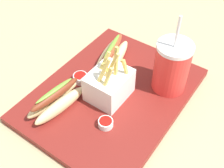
{
  "coord_description": "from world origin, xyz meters",
  "views": [
    {
      "loc": [
        0.42,
        0.29,
        0.58
      ],
      "look_at": [
        0.0,
        0.0,
        0.05
      ],
      "focal_mm": 46.37,
      "sensor_mm": 36.0,
      "label": 1
    }
  ],
  "objects_px": {
    "hot_dog_1": "(56,100)",
    "ketchup_cup_2": "(106,123)",
    "hot_dog_2": "(112,55)",
    "ketchup_cup_1": "(80,78)",
    "fries_basket": "(110,85)",
    "soda_cup": "(172,67)",
    "ketchup_cup_3": "(168,62)"
  },
  "relations": [
    {
      "from": "fries_basket",
      "to": "ketchup_cup_2",
      "type": "relative_size",
      "value": 4.29
    },
    {
      "from": "fries_basket",
      "to": "hot_dog_2",
      "type": "height_order",
      "value": "fries_basket"
    },
    {
      "from": "ketchup_cup_3",
      "to": "fries_basket",
      "type": "bearing_deg",
      "value": -18.21
    },
    {
      "from": "ketchup_cup_1",
      "to": "ketchup_cup_2",
      "type": "height_order",
      "value": "ketchup_cup_1"
    },
    {
      "from": "soda_cup",
      "to": "hot_dog_1",
      "type": "bearing_deg",
      "value": -40.25
    },
    {
      "from": "hot_dog_1",
      "to": "ketchup_cup_1",
      "type": "bearing_deg",
      "value": -173.09
    },
    {
      "from": "hot_dog_1",
      "to": "ketchup_cup_3",
      "type": "height_order",
      "value": "hot_dog_1"
    },
    {
      "from": "hot_dog_2",
      "to": "fries_basket",
      "type": "bearing_deg",
      "value": 33.78
    },
    {
      "from": "soda_cup",
      "to": "ketchup_cup_1",
      "type": "relative_size",
      "value": 5.65
    },
    {
      "from": "soda_cup",
      "to": "hot_dog_1",
      "type": "height_order",
      "value": "soda_cup"
    },
    {
      "from": "fries_basket",
      "to": "ketchup_cup_2",
      "type": "height_order",
      "value": "fries_basket"
    },
    {
      "from": "hot_dog_1",
      "to": "ketchup_cup_2",
      "type": "distance_m",
      "value": 0.13
    },
    {
      "from": "fries_basket",
      "to": "ketchup_cup_1",
      "type": "relative_size",
      "value": 3.93
    },
    {
      "from": "soda_cup",
      "to": "ketchup_cup_2",
      "type": "height_order",
      "value": "soda_cup"
    },
    {
      "from": "soda_cup",
      "to": "hot_dog_2",
      "type": "bearing_deg",
      "value": -88.34
    },
    {
      "from": "hot_dog_1",
      "to": "hot_dog_2",
      "type": "distance_m",
      "value": 0.22
    },
    {
      "from": "ketchup_cup_2",
      "to": "ketchup_cup_1",
      "type": "bearing_deg",
      "value": -119.41
    },
    {
      "from": "hot_dog_2",
      "to": "ketchup_cup_3",
      "type": "xyz_separation_m",
      "value": [
        -0.08,
        0.14,
        -0.01
      ]
    },
    {
      "from": "hot_dog_1",
      "to": "ketchup_cup_2",
      "type": "relative_size",
      "value": 4.52
    },
    {
      "from": "ketchup_cup_1",
      "to": "ketchup_cup_2",
      "type": "xyz_separation_m",
      "value": [
        0.08,
        0.14,
        -0.0
      ]
    },
    {
      "from": "fries_basket",
      "to": "ketchup_cup_1",
      "type": "height_order",
      "value": "fries_basket"
    },
    {
      "from": "hot_dog_1",
      "to": "fries_basket",
      "type": "bearing_deg",
      "value": 141.37
    },
    {
      "from": "hot_dog_1",
      "to": "ketchup_cup_3",
      "type": "xyz_separation_m",
      "value": [
        -0.3,
        0.15,
        -0.02
      ]
    },
    {
      "from": "soda_cup",
      "to": "fries_basket",
      "type": "relative_size",
      "value": 1.44
    },
    {
      "from": "fries_basket",
      "to": "hot_dog_1",
      "type": "bearing_deg",
      "value": -38.63
    },
    {
      "from": "ketchup_cup_1",
      "to": "ketchup_cup_3",
      "type": "xyz_separation_m",
      "value": [
        -0.2,
        0.16,
        -0.0
      ]
    },
    {
      "from": "fries_basket",
      "to": "ketchup_cup_3",
      "type": "height_order",
      "value": "fries_basket"
    },
    {
      "from": "soda_cup",
      "to": "ketchup_cup_1",
      "type": "height_order",
      "value": "soda_cup"
    },
    {
      "from": "fries_basket",
      "to": "ketchup_cup_1",
      "type": "bearing_deg",
      "value": -88.83
    },
    {
      "from": "hot_dog_1",
      "to": "ketchup_cup_1",
      "type": "xyz_separation_m",
      "value": [
        -0.11,
        -0.01,
        -0.01
      ]
    },
    {
      "from": "hot_dog_2",
      "to": "ketchup_cup_1",
      "type": "distance_m",
      "value": 0.12
    },
    {
      "from": "hot_dog_1",
      "to": "ketchup_cup_2",
      "type": "xyz_separation_m",
      "value": [
        -0.02,
        0.13,
        -0.02
      ]
    }
  ]
}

